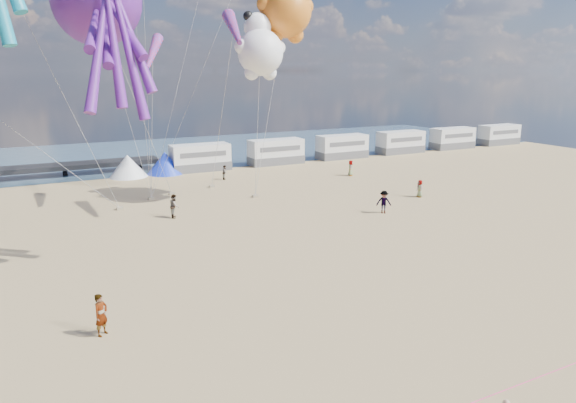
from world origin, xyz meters
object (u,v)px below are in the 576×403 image
object	(u,v)px
beachgoer_1	(225,172)
kite_panda	(260,52)
motorhome_5	(499,135)
beachgoer_0	(420,189)
beachgoer_6	(351,168)
motorhome_4	(452,138)
kite_octopus_purple	(96,1)
sandbag_e	(151,198)
beachgoer_7	(174,206)
sandbag_a	(120,208)
windsock_mid	(234,28)
sandbag_b	(172,194)
motorhome_0	(200,158)
motorhome_1	(276,152)
windsock_right	(153,53)
sandbag_c	(255,196)
kite_teddy_orange	(285,11)
tent_white	(128,166)
beachgoer_2	(384,202)
sandbag_d	(212,186)
motorhome_2	(342,147)
motorhome_3	(400,142)
standing_person	(101,315)
tent_blue	(165,163)

from	to	relation	value
beachgoer_1	kite_panda	bearing A→B (deg)	-151.96
motorhome_5	beachgoer_0	world-z (taller)	motorhome_5
beachgoer_6	kite_panda	size ratio (longest dim) A/B	0.26
motorhome_4	kite_octopus_purple	xyz separation A→B (m)	(-50.33, -19.79, 13.76)
sandbag_e	kite_panda	distance (m)	15.83
motorhome_5	beachgoer_7	xyz separation A→B (m)	(-55.12, -17.73, -0.58)
sandbag_a	windsock_mid	xyz separation A→B (m)	(8.18, -5.66, 13.91)
beachgoer_6	windsock_mid	distance (m)	22.92
beachgoer_6	sandbag_b	bearing A→B (deg)	124.59
beachgoer_0	beachgoer_1	size ratio (longest dim) A/B	1.04
beachgoer_1	sandbag_a	xyz separation A→B (m)	(-11.85, -7.46, -0.64)
motorhome_0	beachgoer_1	xyz separation A→B (m)	(0.78, -5.96, -0.75)
beachgoer_7	kite_panda	distance (m)	14.14
motorhome_1	windsock_right	size ratio (longest dim) A/B	1.27
beachgoer_7	sandbag_c	world-z (taller)	beachgoer_7
motorhome_4	kite_teddy_orange	world-z (taller)	kite_teddy_orange
kite_teddy_orange	kite_panda	bearing A→B (deg)	-145.55
tent_white	beachgoer_7	xyz separation A→B (m)	(0.38, -17.73, -0.28)
beachgoer_2	kite_panda	bearing A→B (deg)	165.01
motorhome_1	sandbag_d	world-z (taller)	motorhome_1
sandbag_c	kite_octopus_purple	size ratio (longest dim) A/B	0.04
kite_teddy_orange	beachgoer_6	bearing A→B (deg)	49.50
motorhome_2	beachgoer_6	bearing A→B (deg)	-117.95
motorhome_2	beachgoer_1	distance (m)	19.19
motorhome_5	windsock_mid	distance (m)	55.32
beachgoer_2	sandbag_d	distance (m)	17.76
motorhome_3	beachgoer_0	size ratio (longest dim) A/B	4.23
motorhome_3	sandbag_b	world-z (taller)	motorhome_3
beachgoer_2	sandbag_d	size ratio (longest dim) A/B	3.66
beachgoer_0	sandbag_e	world-z (taller)	beachgoer_0
motorhome_0	sandbag_b	world-z (taller)	motorhome_0
motorhome_5	sandbag_d	world-z (taller)	motorhome_5
standing_person	windsock_mid	world-z (taller)	windsock_mid
motorhome_4	beachgoer_0	xyz separation A→B (m)	(-24.23, -21.09, -0.72)
motorhome_3	sandbag_b	xyz separation A→B (m)	(-34.45, -10.21, -1.39)
sandbag_c	windsock_mid	xyz separation A→B (m)	(-3.40, -4.56, 13.91)
motorhome_3	sandbag_c	xyz separation A→B (m)	(-28.00, -14.52, -1.39)
tent_white	sandbag_c	bearing A→B (deg)	-59.65
standing_person	beachgoer_0	xyz separation A→B (m)	(28.91, 13.28, -0.16)
tent_blue	sandbag_e	bearing A→B (deg)	-109.82
motorhome_4	windsock_mid	size ratio (longest dim) A/B	1.24
tent_blue	beachgoer_2	xyz separation A→B (m)	(11.57, -24.01, -0.28)
beachgoer_6	windsock_mid	world-z (taller)	windsock_mid
sandbag_e	motorhome_4	bearing A→B (deg)	13.61
motorhome_1	beachgoer_0	size ratio (longest dim) A/B	4.23
motorhome_3	standing_person	world-z (taller)	motorhome_3
tent_blue	kite_panda	bearing A→B (deg)	-74.92
sandbag_d	kite_octopus_purple	bearing A→B (deg)	-134.29
beachgoer_0	beachgoer_7	size ratio (longest dim) A/B	0.85
sandbag_b	sandbag_d	distance (m)	4.49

